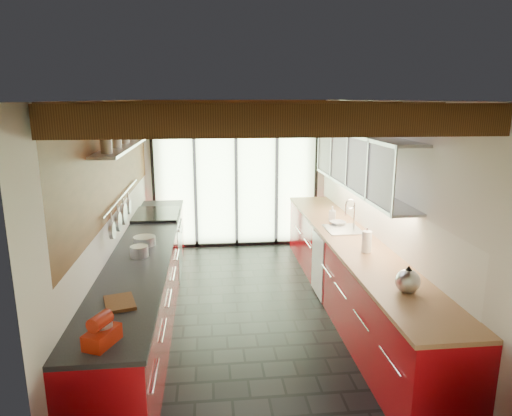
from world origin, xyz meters
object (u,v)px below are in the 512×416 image
at_px(kettle, 408,280).
at_px(stand_mixer, 102,332).
at_px(bowl, 338,223).
at_px(soap_bottle, 332,213).
at_px(paper_towel, 367,242).

bearing_deg(kettle, stand_mixer, -165.87).
xyz_separation_m(stand_mixer, bowl, (2.54, 2.89, -0.07)).
xyz_separation_m(soap_bottle, bowl, (0.00, -0.28, -0.07)).
height_order(kettle, bowl, kettle).
bearing_deg(paper_towel, bowl, 90.00).
distance_m(kettle, soap_bottle, 2.53).
bearing_deg(bowl, kettle, -90.00).
bearing_deg(soap_bottle, paper_towel, -90.00).
relative_size(stand_mixer, bowl, 1.47).
bearing_deg(kettle, paper_towel, 90.00).
bearing_deg(paper_towel, stand_mixer, -145.76).
bearing_deg(stand_mixer, soap_bottle, 51.33).
bearing_deg(bowl, paper_towel, -90.00).
bearing_deg(bowl, stand_mixer, -131.30).
relative_size(paper_towel, bowl, 1.40).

